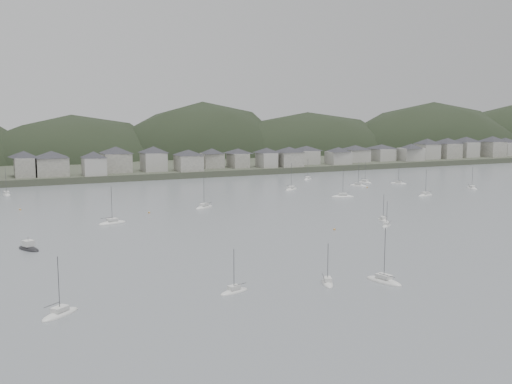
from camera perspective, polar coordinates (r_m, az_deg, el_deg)
name	(u,v)px	position (r m, az deg, el deg)	size (l,w,h in m)	color
ground	(396,262)	(137.35, 13.00, -6.41)	(900.00, 900.00, 0.00)	slate
far_shore_land	(119,157)	(410.07, -12.71, 3.22)	(900.00, 250.00, 3.00)	#383D2D
forested_ridge	(136,180)	(387.41, -11.19, 1.10)	(851.55, 103.94, 102.57)	black
waterfront_town	(259,156)	(318.59, 0.32, 3.42)	(451.48, 28.46, 12.92)	gray
sailboat_lead	(425,195)	(242.22, 15.60, -0.30)	(8.27, 4.38, 10.80)	silver
moored_fleet	(215,220)	(182.63, -3.89, -2.62)	(254.23, 175.50, 13.55)	silver
motor_launch_far	(29,248)	(154.93, -20.54, -4.97)	(5.90, 8.18, 3.85)	black
mooring_buoys	(285,218)	(185.48, 2.78, -2.46)	(192.45, 128.37, 0.70)	gold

